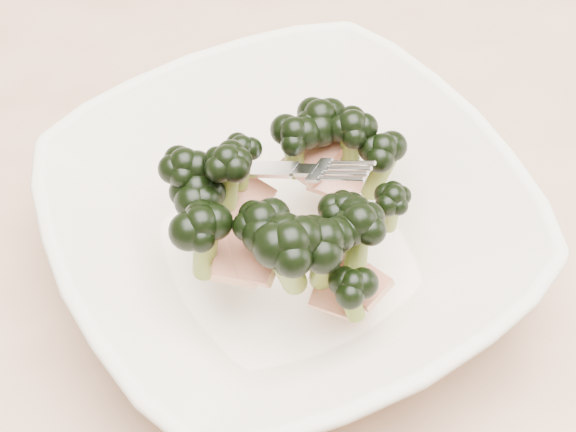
# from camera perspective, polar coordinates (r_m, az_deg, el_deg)

# --- Properties ---
(dining_table) EXTENTS (1.20, 0.80, 0.75)m
(dining_table) POSITION_cam_1_polar(r_m,az_deg,el_deg) (0.71, 7.96, -2.62)
(dining_table) COLOR tan
(dining_table) RESTS_ON ground
(broccoli_dish) EXTENTS (0.37, 0.37, 0.12)m
(broccoli_dish) POSITION_cam_1_polar(r_m,az_deg,el_deg) (0.55, 0.00, -0.52)
(broccoli_dish) COLOR beige
(broccoli_dish) RESTS_ON dining_table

